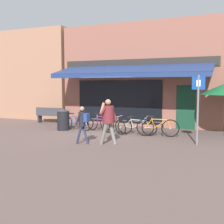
# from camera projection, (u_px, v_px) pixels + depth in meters

# --- Properties ---
(ground_plane) EXTENTS (160.00, 160.00, 0.00)m
(ground_plane) POSITION_uv_depth(u_px,v_px,m) (101.00, 132.00, 12.56)
(ground_plane) COLOR brown
(shop_front) EXTENTS (8.44, 4.92, 5.29)m
(shop_front) POSITION_uv_depth(u_px,v_px,m) (144.00, 75.00, 15.57)
(shop_front) COLOR #8E5647
(shop_front) RESTS_ON ground_plane
(neighbour_building) EXTENTS (5.09, 4.00, 5.44)m
(neighbour_building) POSITION_uv_depth(u_px,v_px,m) (46.00, 76.00, 18.75)
(neighbour_building) COLOR #9E7056
(neighbour_building) RESTS_ON ground_plane
(bike_rack_rail) EXTENTS (4.29, 0.04, 0.57)m
(bike_rack_rail) POSITION_uv_depth(u_px,v_px,m) (117.00, 122.00, 12.51)
(bike_rack_rail) COLOR #47494F
(bike_rack_rail) RESTS_ON ground_plane
(bicycle_blue) EXTENTS (1.72, 0.58, 0.84)m
(bicycle_blue) POSITION_uv_depth(u_px,v_px,m) (76.00, 123.00, 13.12)
(bicycle_blue) COLOR black
(bicycle_blue) RESTS_ON ground_plane
(bicycle_purple) EXTENTS (1.64, 0.69, 0.84)m
(bicycle_purple) POSITION_uv_depth(u_px,v_px,m) (100.00, 123.00, 12.83)
(bicycle_purple) COLOR black
(bicycle_purple) RESTS_ON ground_plane
(bicycle_green) EXTENTS (1.59, 0.92, 0.82)m
(bicycle_green) POSITION_uv_depth(u_px,v_px,m) (112.00, 125.00, 12.29)
(bicycle_green) COLOR black
(bicycle_green) RESTS_ON ground_plane
(bicycle_silver) EXTENTS (1.75, 0.52, 0.83)m
(bicycle_silver) POSITION_uv_depth(u_px,v_px,m) (137.00, 127.00, 11.87)
(bicycle_silver) COLOR black
(bicycle_silver) RESTS_ON ground_plane
(bicycle_orange) EXTENTS (1.74, 0.52, 0.89)m
(bicycle_orange) POSITION_uv_depth(u_px,v_px,m) (158.00, 127.00, 11.50)
(bicycle_orange) COLOR black
(bicycle_orange) RESTS_ON ground_plane
(pedestrian_adult) EXTENTS (0.62, 0.64, 1.64)m
(pedestrian_adult) POSITION_uv_depth(u_px,v_px,m) (108.00, 117.00, 9.92)
(pedestrian_adult) COLOR slate
(pedestrian_adult) RESTS_ON ground_plane
(pedestrian_child) EXTENTS (0.51, 0.38, 1.37)m
(pedestrian_child) POSITION_uv_depth(u_px,v_px,m) (83.00, 120.00, 10.02)
(pedestrian_child) COLOR #282D47
(pedestrian_child) RESTS_ON ground_plane
(litter_bin) EXTENTS (0.58, 0.58, 1.01)m
(litter_bin) POSITION_uv_depth(u_px,v_px,m) (63.00, 119.00, 13.14)
(litter_bin) COLOR black
(litter_bin) RESTS_ON ground_plane
(parking_sign) EXTENTS (0.44, 0.07, 2.46)m
(parking_sign) POSITION_uv_depth(u_px,v_px,m) (198.00, 103.00, 9.77)
(parking_sign) COLOR slate
(parking_sign) RESTS_ON ground_plane
(park_bench) EXTENTS (1.62, 0.52, 0.87)m
(park_bench) POSITION_uv_depth(u_px,v_px,m) (50.00, 115.00, 15.50)
(park_bench) COLOR #38383D
(park_bench) RESTS_ON ground_plane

